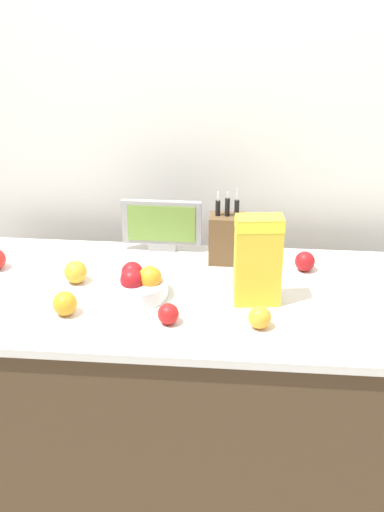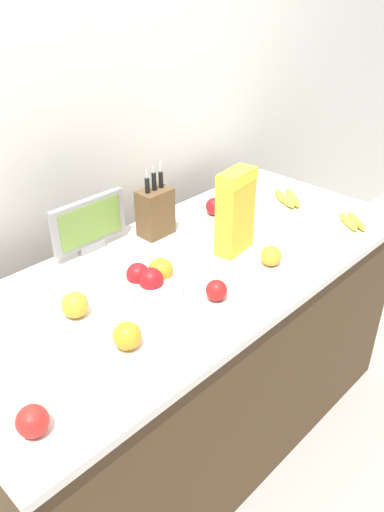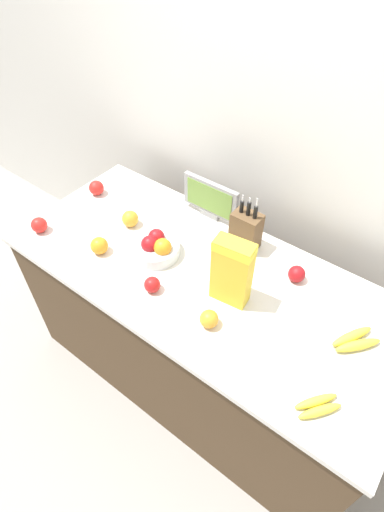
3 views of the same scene
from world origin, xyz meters
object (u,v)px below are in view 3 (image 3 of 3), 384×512
fruit_bowl (156,247)px  apple_near_bananas (297,274)px  orange_near_bowl (130,219)px  cereal_box (232,270)px  apple_leftmost (96,188)px  small_monitor (210,199)px  apple_by_knife_block (152,285)px  knife_block (246,230)px  apple_middle (39,225)px  banana_bunch_right (318,406)px  orange_front_right (209,319)px  banana_bunch_left (355,341)px  orange_back_center (99,246)px

fruit_bowl → apple_near_bananas: fruit_bowl is taller
orange_near_bowl → cereal_box: bearing=-7.7°
apple_leftmost → orange_near_bowl: bearing=-13.6°
small_monitor → orange_near_bowl: 0.41m
apple_by_knife_block → orange_near_bowl: size_ratio=0.85×
knife_block → apple_leftmost: size_ratio=3.69×
apple_middle → apple_by_knife_block: size_ratio=1.11×
banana_bunch_right → apple_middle: 1.47m
cereal_box → orange_front_right: size_ratio=4.22×
apple_near_bananas → small_monitor: bearing=167.2°
fruit_bowl → apple_near_bananas: (0.59, 0.25, -0.01)m
small_monitor → apple_middle: 0.85m
banana_bunch_left → apple_near_bananas: size_ratio=2.65×
banana_bunch_left → apple_leftmost: apple_leftmost is taller
knife_block → fruit_bowl: knife_block is taller
banana_bunch_left → banana_bunch_right: size_ratio=1.17×
apple_middle → small_monitor: bearing=44.9°
apple_leftmost → apple_near_bananas: size_ratio=1.07×
small_monitor → apple_near_bananas: 0.57m
orange_back_center → orange_front_right: orange_back_center is taller
orange_near_bowl → orange_back_center: (0.02, -0.23, -0.00)m
knife_block → fruit_bowl: (-0.30, -0.29, -0.05)m
orange_near_bowl → orange_back_center: bearing=-85.4°
banana_bunch_right → orange_back_center: orange_back_center is taller
banana_bunch_left → orange_back_center: 1.15m
orange_near_bowl → small_monitor: bearing=46.9°
small_monitor → orange_near_bowl: small_monitor is taller
apple_leftmost → orange_front_right: 1.03m
banana_bunch_right → apple_middle: bearing=179.8°
orange_front_right → orange_back_center: bearing=177.7°
knife_block → small_monitor: knife_block is taller
cereal_box → apple_by_knife_block: bearing=-157.0°
knife_block → cereal_box: cereal_box is taller
apple_middle → apple_near_bananas: size_ratio=1.04×
banana_bunch_right → apple_by_knife_block: bearing=176.0°
orange_near_bowl → banana_bunch_right: bearing=-15.0°
cereal_box → banana_bunch_left: (0.50, 0.10, -0.15)m
knife_block → fruit_bowl: bearing=-135.3°
knife_block → apple_leftmost: knife_block is taller
cereal_box → orange_near_bowl: (-0.65, 0.09, -0.13)m
orange_front_right → small_monitor: bearing=125.1°
cereal_box → banana_bunch_right: (0.50, -0.22, -0.16)m
apple_near_bananas → orange_near_bowl: (-0.82, -0.17, 0.00)m
apple_leftmost → apple_by_knife_block: size_ratio=1.14×
orange_near_bowl → orange_front_right: 0.70m
banana_bunch_right → apple_middle: size_ratio=2.19×
cereal_box → apple_by_knife_block: (-0.28, -0.16, -0.14)m
knife_block → banana_bunch_right: size_ratio=1.74×
small_monitor → orange_front_right: small_monitor is taller
apple_leftmost → orange_near_bowl: 0.33m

